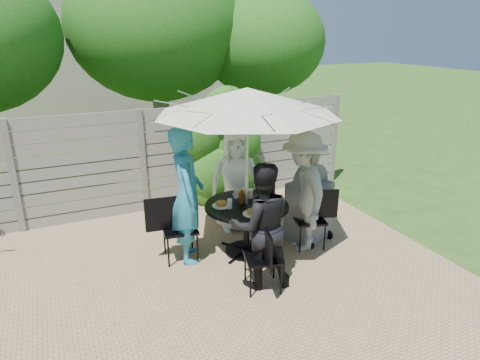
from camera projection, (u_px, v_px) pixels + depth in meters
name	position (u px, v px, depth m)	size (l,w,h in m)	color
backyard_envelope	(90.00, 46.00, 13.13)	(60.00, 60.00, 5.00)	#2E4916
patio_table	(247.00, 219.00, 6.10)	(1.40, 1.40, 0.77)	black
umbrella	(247.00, 101.00, 5.54)	(2.95, 2.95, 2.39)	silver
chair_back	(234.00, 211.00, 7.08)	(0.49, 0.64, 0.84)	black
person_back	(235.00, 181.00, 6.77)	(0.81, 0.53, 1.66)	white
chair_left	(179.00, 241.00, 6.00)	(0.72, 0.52, 0.97)	black
person_left	(187.00, 195.00, 5.80)	(0.70, 0.46, 1.93)	teal
chair_front	(263.00, 270.00, 5.29)	(0.54, 0.69, 0.91)	black
person_front	(261.00, 226.00, 5.24)	(0.79, 0.62, 1.63)	black
chair_right	(310.00, 230.00, 6.37)	(0.68, 0.52, 0.89)	black
person_right	(303.00, 192.00, 6.14)	(1.15, 0.66, 1.78)	#A0A09C
plate_back	(241.00, 193.00, 6.35)	(0.26, 0.26, 0.06)	white
plate_left	(221.00, 204.00, 5.95)	(0.26, 0.26, 0.06)	white
plate_front	(252.00, 213.00, 5.68)	(0.26, 0.26, 0.06)	white
plate_right	(271.00, 201.00, 6.08)	(0.26, 0.26, 0.06)	white
glass_back	(236.00, 193.00, 6.22)	(0.07, 0.07, 0.14)	silver
glass_left	(230.00, 204.00, 5.85)	(0.07, 0.07, 0.14)	silver
glass_front	(258.00, 206.00, 5.78)	(0.07, 0.07, 0.14)	silver
glass_right	(263.00, 195.00, 6.14)	(0.07, 0.07, 0.14)	silver
syrup_jug	(242.00, 198.00, 6.03)	(0.09, 0.09, 0.16)	#59280C
coffee_cup	(250.00, 194.00, 6.22)	(0.08, 0.08, 0.12)	#C6B293
bbq_grill	(309.00, 206.00, 6.49)	(0.72, 0.63, 1.24)	slate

